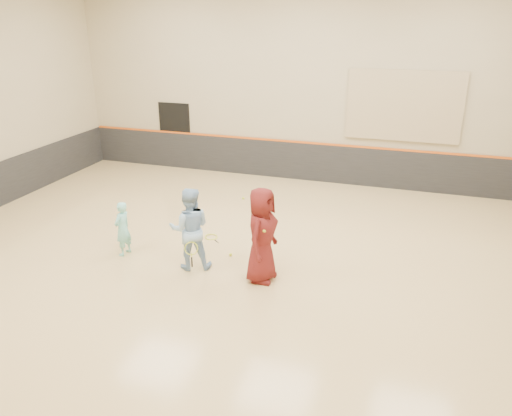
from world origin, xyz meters
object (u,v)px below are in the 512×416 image
(instructor, at_px, (190,229))
(young_man, at_px, (262,235))
(spare_racket, at_px, (211,236))
(girl, at_px, (123,229))

(instructor, distance_m, young_man, 1.55)
(spare_racket, bearing_deg, girl, -136.82)
(girl, bearing_deg, spare_racket, 140.33)
(spare_racket, bearing_deg, young_man, -41.00)
(girl, distance_m, instructor, 1.68)
(girl, distance_m, spare_racket, 2.11)
(girl, bearing_deg, young_man, 95.11)
(young_man, bearing_deg, girl, 92.11)
(young_man, relative_size, spare_racket, 2.89)
(instructor, xyz_separation_m, young_man, (1.54, -0.02, 0.09))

